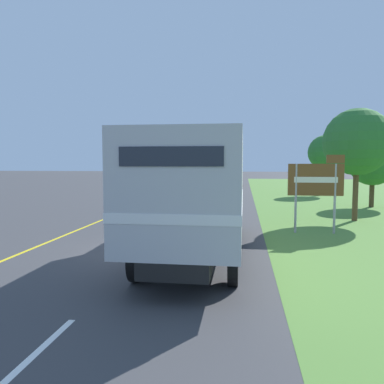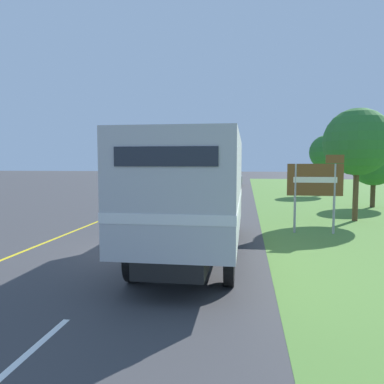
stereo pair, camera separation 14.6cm
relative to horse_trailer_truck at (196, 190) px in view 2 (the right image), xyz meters
name	(u,v)px [view 2 (the right image)]	position (x,y,z in m)	size (l,w,h in m)	color
ground_plane	(145,251)	(-1.62, 0.26, -1.94)	(200.00, 200.00, 0.00)	#3D3D3F
edge_line_yellow	(160,197)	(-5.32, 18.15, -1.93)	(0.12, 67.94, 0.01)	yellow
centre_dash_nearest	(23,358)	(-1.62, -6.17, -1.93)	(0.12, 2.60, 0.01)	white
centre_dash_near	(147,250)	(-1.62, 0.43, -1.93)	(0.12, 2.60, 0.01)	white
centre_dash_mid_a	(182,218)	(-1.62, 7.03, -1.93)	(0.12, 2.60, 0.01)	white
centre_dash_mid_b	(199,204)	(-1.62, 13.63, -1.93)	(0.12, 2.60, 0.01)	white
centre_dash_far	(209,195)	(-1.62, 20.23, -1.93)	(0.12, 2.60, 0.01)	white
centre_dash_farthest	(215,189)	(-1.62, 26.83, -1.93)	(0.12, 2.60, 0.01)	white
horse_trailer_truck	(196,190)	(0.00, 0.00, 0.00)	(2.59, 8.92, 3.42)	black
lead_car_white	(177,186)	(-3.59, 16.32, -0.91)	(1.80, 3.88, 2.06)	black
lead_car_grey_ahead	(234,178)	(0.12, 32.83, -0.97)	(1.80, 4.27, 1.92)	black
lead_car_white_ahead	(211,174)	(-3.54, 42.07, -0.93)	(1.80, 4.39, 2.02)	black
highway_sign	(316,182)	(4.10, 3.99, 0.03)	(2.08, 0.09, 3.02)	#9E9EA3
roadside_tree_near	(357,142)	(6.51, 7.43, 1.73)	(3.09, 3.09, 5.22)	brown
roadside_tree_mid	(374,162)	(9.11, 13.21, 0.84)	(2.91, 2.91, 4.25)	#4C3823
roadside_tree_far	(327,153)	(8.10, 21.81, 1.61)	(2.88, 2.88, 5.01)	brown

